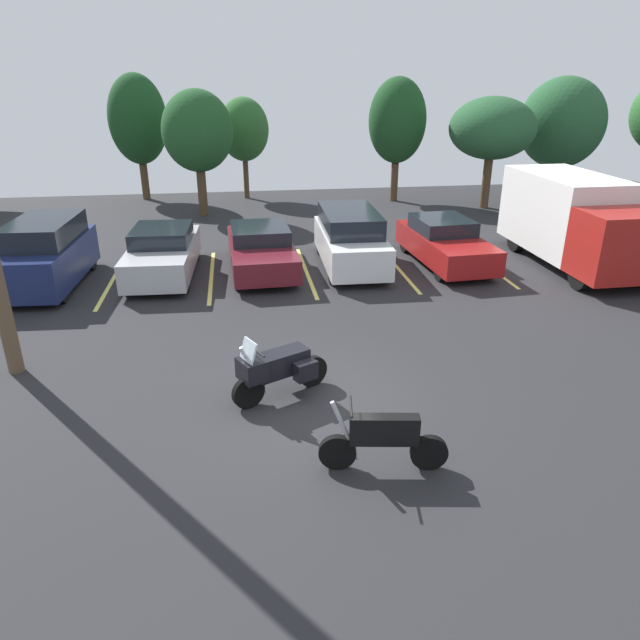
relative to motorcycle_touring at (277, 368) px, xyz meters
name	(u,v)px	position (x,y,z in m)	size (l,w,h in m)	color
ground	(315,406)	(0.68, -0.34, -0.70)	(44.00, 44.00, 0.10)	#262628
motorcycle_touring	(277,368)	(0.00, 0.00, 0.00)	(1.93, 1.29, 1.38)	black
motorcycle_second	(383,439)	(1.47, -2.44, -0.10)	(2.05, 0.62, 1.24)	black
parking_stripes	(211,276)	(-1.49, 7.65, -0.65)	(18.09, 5.09, 0.01)	#EAE066
car_navy	(46,254)	(-6.18, 7.46, 0.32)	(2.03, 4.41, 1.96)	navy
car_silver	(163,253)	(-2.92, 7.97, 0.07)	(2.07, 4.67, 1.49)	#B7B7BC
car_maroon	(261,249)	(0.11, 8.04, 0.03)	(2.11, 4.72, 1.38)	maroon
car_white	(350,239)	(3.00, 8.03, 0.26)	(1.97, 4.69, 1.80)	white
car_red	(445,243)	(6.14, 7.87, 0.06)	(2.13, 4.72, 1.46)	maroon
box_truck	(574,220)	(10.17, 7.17, 0.85)	(2.36, 6.23, 2.82)	#A51E19
tree_far_left	(397,121)	(7.17, 18.10, 3.11)	(2.71, 2.71, 5.73)	#4C3823
tree_right	(562,123)	(15.22, 17.56, 2.97)	(4.02, 4.02, 5.75)	#4C3823
tree_center_right	(244,130)	(-0.01, 19.85, 2.66)	(2.42, 2.42, 4.82)	#4C3823
tree_far_right	(198,132)	(-2.03, 16.26, 2.92)	(3.00, 3.00, 5.29)	#4C3823
tree_left	(138,120)	(-5.02, 20.29, 3.13)	(2.76, 2.76, 5.90)	#4C3823
tree_rear	(492,129)	(10.97, 15.93, 2.90)	(3.84, 3.84, 4.93)	#4C3823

